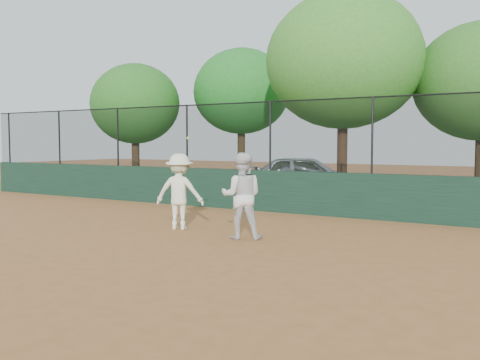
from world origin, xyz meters
The scene contains 10 objects.
ground centered at (0.00, 0.00, 0.00)m, with size 80.00×80.00×0.00m, color #9E6133.
back_wall centered at (0.00, 6.00, 0.60)m, with size 26.00×0.20×1.20m, color #183625.
grass_strip centered at (0.00, 12.00, 0.00)m, with size 36.00×12.00×0.01m, color #2A5019.
parked_car centered at (-1.36, 10.44, 0.77)m, with size 1.82×4.53×1.54m, color #B3B9BD.
player_second centered at (1.06, 1.84, 0.90)m, with size 0.88×0.68×1.80m, color white.
player_main centered at (-0.81, 2.14, 0.88)m, with size 1.29×1.01×2.14m.
fence_assembly centered at (-0.03, 6.00, 2.24)m, with size 26.00×0.06×2.00m.
tree_0 centered at (-9.87, 10.56, 3.73)m, with size 4.16×3.78×5.54m.
tree_1 centered at (-5.89, 13.25, 4.30)m, with size 4.49×4.08×6.26m.
tree_2 centered at (0.08, 10.28, 4.84)m, with size 5.51×5.01×7.23m.
Camera 1 is at (6.82, -7.64, 2.02)m, focal length 40.00 mm.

